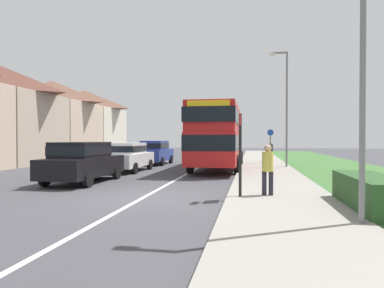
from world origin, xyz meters
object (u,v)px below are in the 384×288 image
parked_car_blue (155,151)px  pedestrian_walking_away (271,150)px  cycle_route_sign (270,145)px  street_lamp_mid (285,101)px  pedestrian_at_stop (268,167)px  street_lamp_near (357,42)px  parked_car_black (83,160)px  double_decker_bus (218,134)px  parked_car_white (127,156)px  bus_stop_sign (240,149)px

parked_car_blue → pedestrian_walking_away: size_ratio=2.53×
parked_car_blue → cycle_route_sign: size_ratio=1.68×
pedestrian_walking_away → street_lamp_mid: street_lamp_mid is taller
pedestrian_at_stop → street_lamp_near: street_lamp_near is taller
parked_car_black → double_decker_bus: bearing=55.5°
cycle_route_sign → parked_car_white: bearing=-143.8°
parked_car_blue → street_lamp_near: street_lamp_near is taller
bus_stop_sign → pedestrian_at_stop: bearing=18.9°
street_lamp_near → street_lamp_mid: 14.06m
pedestrian_walking_away → double_decker_bus: bearing=-122.2°
parked_car_white → street_lamp_near: street_lamp_near is taller
pedestrian_walking_away → street_lamp_mid: (0.60, -4.39, 3.19)m
parked_car_blue → street_lamp_near: bearing=-60.8°
parked_car_black → parked_car_white: parked_car_black is taller
pedestrian_at_stop → pedestrian_walking_away: size_ratio=1.00×
pedestrian_at_stop → street_lamp_mid: 11.51m
parked_car_blue → cycle_route_sign: (8.19, 0.73, 0.49)m
street_lamp_near → street_lamp_mid: street_lamp_mid is taller
pedestrian_walking_away → street_lamp_near: size_ratio=0.25×
parked_car_white → bus_stop_sign: bus_stop_sign is taller
cycle_route_sign → parked_car_black: bearing=-127.0°
bus_stop_sign → street_lamp_mid: size_ratio=0.36×
double_decker_bus → cycle_route_sign: bearing=48.6°
street_lamp_mid → double_decker_bus: bearing=-165.1°
pedestrian_walking_away → street_lamp_near: (0.63, -18.44, 2.84)m
parked_car_blue → street_lamp_mid: bearing=-12.4°
parked_car_white → cycle_route_sign: bearing=36.2°
pedestrian_at_stop → cycle_route_sign: size_ratio=0.66×
parked_car_blue → pedestrian_at_stop: 14.85m
bus_stop_sign → cycle_route_sign: bearing=83.1°
double_decker_bus → street_lamp_mid: 4.64m
parked_car_white → street_lamp_mid: 10.17m
parked_car_black → parked_car_blue: 10.34m
parked_car_black → pedestrian_at_stop: size_ratio=2.65×
street_lamp_mid → parked_car_white: bearing=-159.4°
pedestrian_at_stop → cycle_route_sign: bearing=86.4°
street_lamp_near → cycle_route_sign: bearing=92.6°
cycle_route_sign → street_lamp_near: 16.93m
double_decker_bus → cycle_route_sign: 5.06m
parked_car_white → pedestrian_at_stop: bearing=-45.5°
double_decker_bus → street_lamp_mid: (4.04, 1.07, 2.03)m
cycle_route_sign → bus_stop_sign: bearing=-96.9°
parked_car_black → street_lamp_near: (9.09, -5.68, 2.88)m
pedestrian_at_stop → street_lamp_mid: street_lamp_mid is taller
parked_car_blue → pedestrian_walking_away: (8.32, 2.43, 0.04)m
parked_car_black → street_lamp_near: street_lamp_near is taller
parked_car_black → parked_car_white: 4.99m
parked_car_black → parked_car_white: size_ratio=1.02×
parked_car_blue → street_lamp_mid: 9.68m
bus_stop_sign → street_lamp_mid: 11.78m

